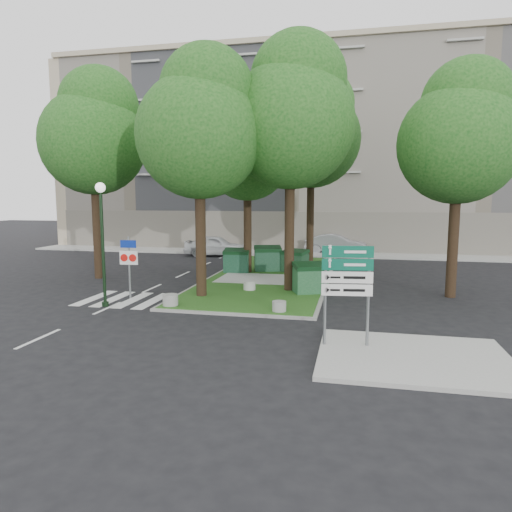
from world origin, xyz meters
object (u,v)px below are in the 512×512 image
(tree_median_near_left, at_px, (201,123))
(street_lamp, at_px, (102,229))
(dumpster_c, at_px, (295,261))
(directional_sign, at_px, (347,280))
(car_silver, at_px, (336,244))
(bollard_right, at_px, (279,306))
(tree_median_mid, at_px, (249,148))
(tree_median_near_right, at_px, (293,112))
(tree_median_far, at_px, (313,129))
(litter_bin, at_px, (321,271))
(tree_street_right, at_px, (461,132))
(bollard_mid, at_px, (250,285))
(traffic_sign_pole, at_px, (129,259))
(dumpster_b, at_px, (268,259))
(dumpster_a, at_px, (237,261))
(dumpster_d, at_px, (310,278))
(tree_street_left, at_px, (95,132))
(bollard_left, at_px, (170,300))

(tree_median_near_left, height_order, street_lamp, tree_median_near_left)
(dumpster_c, relative_size, directional_sign, 0.58)
(street_lamp, height_order, car_silver, street_lamp)
(bollard_right, xyz_separation_m, car_silver, (1.29, 19.00, 0.46))
(dumpster_c, distance_m, car_silver, 10.13)
(directional_sign, bearing_deg, tree_median_mid, 107.57)
(tree_median_near_right, relative_size, bollard_right, 22.17)
(tree_median_far, height_order, litter_bin, tree_median_far)
(tree_median_near_right, relative_size, car_silver, 2.48)
(bollard_right, height_order, litter_bin, litter_bin)
(tree_street_right, relative_size, bollard_mid, 18.55)
(tree_median_near_right, xyz_separation_m, bollard_mid, (-1.85, -0.44, -7.67))
(directional_sign, bearing_deg, traffic_sign_pole, 145.16)
(tree_median_near_left, height_order, dumpster_b, tree_median_near_left)
(tree_median_mid, height_order, car_silver, tree_median_mid)
(litter_bin, bearing_deg, car_silver, 88.53)
(dumpster_a, bearing_deg, directional_sign, -66.40)
(tree_median_near_left, relative_size, dumpster_a, 6.97)
(tree_median_mid, height_order, litter_bin, tree_median_mid)
(tree_median_near_left, bearing_deg, dumpster_d, 19.38)
(tree_median_mid, relative_size, tree_street_left, 0.91)
(bollard_right, bearing_deg, tree_median_mid, 110.06)
(tree_street_left, height_order, dumpster_b, tree_street_left)
(tree_median_near_left, relative_size, bollard_left, 17.60)
(litter_bin, distance_m, car_silver, 11.69)
(tree_median_near_right, bearing_deg, dumpster_d, -26.20)
(tree_median_far, bearing_deg, traffic_sign_pole, -123.38)
(bollard_right, relative_size, litter_bin, 0.65)
(tree_median_far, bearing_deg, bollard_right, -90.37)
(dumpster_b, relative_size, litter_bin, 2.21)
(tree_street_left, relative_size, dumpster_c, 6.69)
(bollard_left, bearing_deg, dumpster_b, 77.25)
(traffic_sign_pole, xyz_separation_m, car_silver, (7.97, 17.70, -0.95))
(tree_median_near_right, height_order, tree_street_left, tree_median_near_right)
(tree_median_near_right, bearing_deg, tree_median_far, 88.47)
(bollard_right, relative_size, traffic_sign_pole, 0.19)
(tree_median_near_right, relative_size, dumpster_b, 6.48)
(dumpster_a, relative_size, dumpster_c, 0.92)
(bollard_left, bearing_deg, litter_bin, 54.15)
(tree_median_mid, height_order, tree_median_far, tree_median_far)
(bollard_left, bearing_deg, bollard_mid, 57.25)
(dumpster_b, bearing_deg, bollard_right, -92.14)
(dumpster_d, bearing_deg, tree_street_left, 148.06)
(tree_median_near_right, bearing_deg, street_lamp, -147.86)
(dumpster_d, distance_m, traffic_sign_pole, 7.88)
(tree_median_mid, xyz_separation_m, directional_sign, (5.61, -12.00, -4.97))
(tree_median_near_left, relative_size, dumpster_b, 5.96)
(tree_median_far, relative_size, dumpster_c, 7.26)
(dumpster_b, relative_size, traffic_sign_pole, 0.66)
(dumpster_a, bearing_deg, litter_bin, -16.63)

